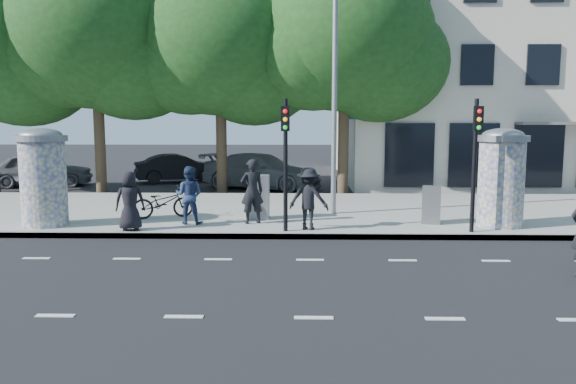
{
  "coord_description": "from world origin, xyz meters",
  "views": [
    {
      "loc": [
        -0.2,
        -10.48,
        3.0
      ],
      "look_at": [
        -0.53,
        3.5,
        1.22
      ],
      "focal_mm": 35.0,
      "sensor_mm": 36.0,
      "label": 1
    }
  ],
  "objects_px": {
    "ad_column_left": "(43,175)",
    "cabinet_left": "(259,197)",
    "ped_d": "(309,199)",
    "car_right": "(262,171)",
    "ad_column_right": "(501,175)",
    "street_lamp": "(335,60)",
    "ped_a": "(130,201)",
    "bicycle": "(163,202)",
    "traffic_pole_far": "(475,151)",
    "car_left": "(40,170)",
    "ped_c": "(189,195)",
    "car_mid": "(179,168)",
    "ped_b": "(252,191)",
    "traffic_pole_near": "(285,151)",
    "cabinet_right": "(431,205)"
  },
  "relations": [
    {
      "from": "ad_column_left",
      "to": "ad_column_right",
      "type": "relative_size",
      "value": 1.0
    },
    {
      "from": "traffic_pole_far",
      "to": "ad_column_left",
      "type": "bearing_deg",
      "value": 176.45
    },
    {
      "from": "ad_column_right",
      "to": "street_lamp",
      "type": "relative_size",
      "value": 0.33
    },
    {
      "from": "ped_a",
      "to": "cabinet_right",
      "type": "xyz_separation_m",
      "value": [
        8.08,
        1.17,
        -0.25
      ]
    },
    {
      "from": "street_lamp",
      "to": "ped_d",
      "type": "distance_m",
      "value": 4.66
    },
    {
      "from": "car_mid",
      "to": "car_right",
      "type": "relative_size",
      "value": 0.78
    },
    {
      "from": "traffic_pole_far",
      "to": "ped_d",
      "type": "distance_m",
      "value": 4.4
    },
    {
      "from": "ped_a",
      "to": "car_right",
      "type": "relative_size",
      "value": 0.29
    },
    {
      "from": "ad_column_left",
      "to": "bicycle",
      "type": "height_order",
      "value": "ad_column_left"
    },
    {
      "from": "traffic_pole_near",
      "to": "ped_c",
      "type": "bearing_deg",
      "value": 158.99
    },
    {
      "from": "street_lamp",
      "to": "cabinet_left",
      "type": "bearing_deg",
      "value": -156.41
    },
    {
      "from": "ad_column_left",
      "to": "ped_b",
      "type": "height_order",
      "value": "ad_column_left"
    },
    {
      "from": "ad_column_left",
      "to": "cabinet_left",
      "type": "height_order",
      "value": "ad_column_left"
    },
    {
      "from": "ped_d",
      "to": "car_right",
      "type": "distance_m",
      "value": 10.29
    },
    {
      "from": "ad_column_right",
      "to": "cabinet_right",
      "type": "xyz_separation_m",
      "value": [
        -1.78,
        0.32,
        -0.86
      ]
    },
    {
      "from": "traffic_pole_far",
      "to": "car_mid",
      "type": "distance_m",
      "value": 16.76
    },
    {
      "from": "bicycle",
      "to": "traffic_pole_far",
      "type": "bearing_deg",
      "value": -124.66
    },
    {
      "from": "ped_c",
      "to": "car_right",
      "type": "distance_m",
      "value": 9.47
    },
    {
      "from": "traffic_pole_far",
      "to": "bicycle",
      "type": "height_order",
      "value": "traffic_pole_far"
    },
    {
      "from": "ped_a",
      "to": "ped_d",
      "type": "distance_m",
      "value": 4.66
    },
    {
      "from": "traffic_pole_near",
      "to": "car_right",
      "type": "relative_size",
      "value": 0.63
    },
    {
      "from": "bicycle",
      "to": "car_left",
      "type": "bearing_deg",
      "value": 19.14
    },
    {
      "from": "ped_d",
      "to": "cabinet_right",
      "type": "bearing_deg",
      "value": -150.93
    },
    {
      "from": "ad_column_left",
      "to": "traffic_pole_far",
      "type": "xyz_separation_m",
      "value": [
        11.4,
        -0.71,
        0.69
      ]
    },
    {
      "from": "traffic_pole_far",
      "to": "cabinet_left",
      "type": "bearing_deg",
      "value": 161.7
    },
    {
      "from": "street_lamp",
      "to": "car_left",
      "type": "xyz_separation_m",
      "value": [
        -12.96,
        8.22,
        -4.02
      ]
    },
    {
      "from": "traffic_pole_far",
      "to": "car_left",
      "type": "height_order",
      "value": "traffic_pole_far"
    },
    {
      "from": "ad_column_left",
      "to": "ped_a",
      "type": "distance_m",
      "value": 2.7
    },
    {
      "from": "traffic_pole_near",
      "to": "bicycle",
      "type": "xyz_separation_m",
      "value": [
        -3.65,
        1.94,
        -1.61
      ]
    },
    {
      "from": "ad_column_left",
      "to": "street_lamp",
      "type": "bearing_deg",
      "value": 14.94
    },
    {
      "from": "car_left",
      "to": "ped_c",
      "type": "bearing_deg",
      "value": -150.91
    },
    {
      "from": "traffic_pole_near",
      "to": "car_left",
      "type": "distance_m",
      "value": 16.06
    },
    {
      "from": "traffic_pole_near",
      "to": "ped_a",
      "type": "height_order",
      "value": "traffic_pole_near"
    },
    {
      "from": "car_mid",
      "to": "car_right",
      "type": "bearing_deg",
      "value": -142.15
    },
    {
      "from": "car_right",
      "to": "ped_d",
      "type": "bearing_deg",
      "value": -147.23
    },
    {
      "from": "ped_b",
      "to": "cabinet_left",
      "type": "distance_m",
      "value": 0.77
    },
    {
      "from": "ped_a",
      "to": "ped_d",
      "type": "height_order",
      "value": "ped_d"
    },
    {
      "from": "ped_a",
      "to": "ad_column_right",
      "type": "bearing_deg",
      "value": 171.77
    },
    {
      "from": "car_mid",
      "to": "ped_d",
      "type": "bearing_deg",
      "value": -174.48
    },
    {
      "from": "street_lamp",
      "to": "bicycle",
      "type": "height_order",
      "value": "street_lamp"
    },
    {
      "from": "traffic_pole_far",
      "to": "car_right",
      "type": "distance_m",
      "value": 12.18
    },
    {
      "from": "ad_column_right",
      "to": "ped_d",
      "type": "bearing_deg",
      "value": -173.47
    },
    {
      "from": "ad_column_right",
      "to": "ped_c",
      "type": "xyz_separation_m",
      "value": [
        -8.5,
        0.13,
        -0.58
      ]
    },
    {
      "from": "ad_column_left",
      "to": "car_left",
      "type": "relative_size",
      "value": 0.59
    },
    {
      "from": "car_right",
      "to": "ped_b",
      "type": "bearing_deg",
      "value": -155.77
    },
    {
      "from": "ped_c",
      "to": "car_left",
      "type": "bearing_deg",
      "value": -42.03
    },
    {
      "from": "ad_column_right",
      "to": "car_right",
      "type": "height_order",
      "value": "ad_column_right"
    },
    {
      "from": "traffic_pole_near",
      "to": "ped_b",
      "type": "distance_m",
      "value": 1.91
    },
    {
      "from": "traffic_pole_far",
      "to": "car_left",
      "type": "xyz_separation_m",
      "value": [
        -16.36,
        11.06,
        -1.46
      ]
    },
    {
      "from": "ped_c",
      "to": "ped_d",
      "type": "distance_m",
      "value": 3.38
    }
  ]
}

